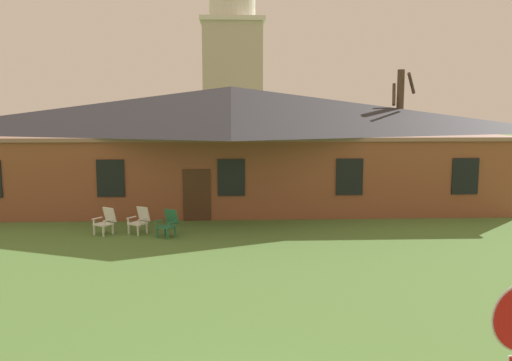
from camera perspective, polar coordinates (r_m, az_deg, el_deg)
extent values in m
cube|color=brown|center=(26.14, -2.70, 1.36)|extent=(24.12, 10.00, 3.20)
cube|color=#926D5E|center=(26.01, -2.72, 5.04)|extent=(24.60, 10.20, 0.16)
pyramid|color=#28282D|center=(25.99, -2.74, 7.72)|extent=(25.09, 10.40, 2.27)
cube|color=black|center=(21.68, -15.57, 0.24)|extent=(1.10, 0.06, 1.50)
cube|color=black|center=(21.13, -2.71, 0.32)|extent=(1.10, 0.06, 1.50)
cube|color=black|center=(21.66, 10.15, 0.39)|extent=(1.10, 0.06, 1.50)
cube|color=black|center=(23.21, 21.85, 0.44)|extent=(1.10, 0.06, 1.50)
cube|color=#422819|center=(21.27, -6.47, -1.60)|extent=(1.10, 0.06, 2.10)
cube|color=#BCB29E|center=(44.58, -2.54, 9.26)|extent=(4.80, 4.80, 11.50)
cube|color=silver|center=(45.15, -2.59, 16.81)|extent=(5.18, 5.18, 0.36)
cylinder|color=silver|center=(45.37, -2.60, 18.40)|extent=(3.80, 3.80, 2.20)
cube|color=white|center=(19.37, -16.31, -5.39)|extent=(0.07, 0.07, 0.36)
cube|color=white|center=(19.70, -17.22, -5.21)|extent=(0.07, 0.07, 0.36)
cube|color=white|center=(19.66, -15.37, -5.16)|extent=(0.07, 0.07, 0.36)
cube|color=white|center=(19.99, -16.28, -4.99)|extent=(0.07, 0.07, 0.36)
cube|color=white|center=(19.63, -16.32, -4.60)|extent=(0.74, 0.73, 0.05)
cube|color=white|center=(19.78, -15.69, -3.60)|extent=(0.53, 0.44, 0.54)
cube|color=white|center=(19.37, -15.80, -4.15)|extent=(0.31, 0.42, 0.03)
cube|color=white|center=(19.29, -16.14, -4.55)|extent=(0.06, 0.06, 0.22)
cube|color=white|center=(19.79, -16.95, -3.95)|extent=(0.31, 0.42, 0.03)
cube|color=white|center=(19.71, -17.29, -4.34)|extent=(0.06, 0.06, 0.22)
cube|color=white|center=(19.21, -12.75, -5.37)|extent=(0.07, 0.07, 0.36)
cube|color=white|center=(19.53, -13.71, -5.19)|extent=(0.07, 0.07, 0.36)
cube|color=white|center=(19.52, -11.84, -5.14)|extent=(0.07, 0.07, 0.36)
cube|color=white|center=(19.83, -12.80, -4.97)|extent=(0.07, 0.07, 0.36)
cube|color=white|center=(19.48, -12.79, -4.58)|extent=(0.74, 0.73, 0.05)
cube|color=white|center=(19.63, -12.18, -3.57)|extent=(0.53, 0.45, 0.54)
cube|color=white|center=(19.22, -12.23, -4.13)|extent=(0.31, 0.42, 0.03)
cube|color=white|center=(19.13, -12.56, -4.53)|extent=(0.06, 0.06, 0.22)
cube|color=white|center=(19.62, -13.46, -3.93)|extent=(0.31, 0.42, 0.03)
cube|color=white|center=(19.54, -13.78, -4.32)|extent=(0.06, 0.06, 0.22)
cube|color=#28704C|center=(18.49, -9.64, -5.80)|extent=(0.07, 0.07, 0.36)
cube|color=#28704C|center=(18.77, -10.74, -5.62)|extent=(0.07, 0.07, 0.36)
cube|color=#28704C|center=(18.82, -8.80, -5.54)|extent=(0.07, 0.07, 0.36)
cube|color=#28704C|center=(19.10, -9.89, -5.37)|extent=(0.07, 0.07, 0.36)
cube|color=#28704C|center=(18.75, -9.78, -4.97)|extent=(0.73, 0.73, 0.05)
cube|color=#28704C|center=(18.92, -9.21, -3.91)|extent=(0.54, 0.43, 0.54)
cube|color=#28704C|center=(18.52, -9.13, -4.50)|extent=(0.30, 0.43, 0.03)
cube|color=#28704C|center=(18.41, -9.44, -4.92)|extent=(0.06, 0.06, 0.22)
cube|color=#28704C|center=(18.87, -10.52, -4.30)|extent=(0.30, 0.43, 0.03)
cube|color=#28704C|center=(18.77, -10.83, -4.71)|extent=(0.06, 0.06, 0.22)
cylinder|color=brown|center=(27.64, 15.33, 4.86)|extent=(0.36, 0.36, 6.49)
cylinder|color=brown|center=(27.51, 16.59, 10.14)|extent=(0.77, 1.05, 1.03)
cylinder|color=brown|center=(27.61, 14.81, 9.07)|extent=(0.37, 0.79, 1.15)
cylinder|color=brown|center=(27.99, 14.50, 5.62)|extent=(1.11, 0.75, 0.88)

